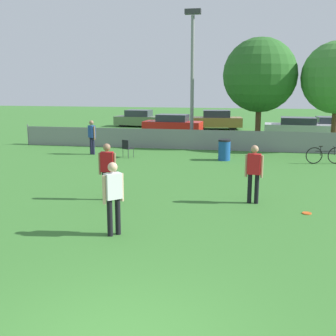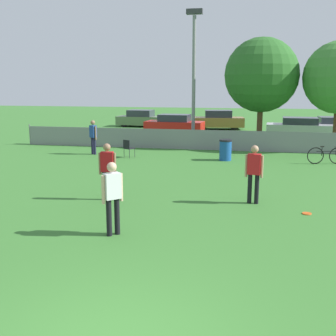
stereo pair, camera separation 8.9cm
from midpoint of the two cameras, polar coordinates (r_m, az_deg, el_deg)
name	(u,v)px [view 1 (the left image)]	position (r m, az deg, el deg)	size (l,w,h in m)	color
fence_backline	(219,140)	(23.11, 6.85, 3.75)	(22.79, 0.07, 1.21)	gray
light_pole	(192,66)	(24.59, 3.21, 13.63)	(0.90, 0.36, 7.64)	gray
tree_near_pole	(260,75)	(25.03, 12.25, 12.18)	(4.21, 4.21, 6.16)	brown
player_defender_red	(107,167)	(13.09, -8.42, 0.08)	(0.54, 0.27, 1.77)	black
player_thrower_red	(254,170)	(12.84, 11.36, -0.24)	(0.54, 0.27, 1.77)	black
player_receiver_white	(113,193)	(9.98, -7.68, -3.41)	(0.43, 0.42, 1.77)	black
spectator_in_blue	(92,135)	(21.91, -10.39, 4.44)	(0.45, 0.38, 1.75)	#191933
frisbee_disc	(307,213)	(12.41, 18.09, -5.84)	(0.26, 0.26, 0.03)	#E5591E
folding_chair_sideline	(127,147)	(20.71, -5.70, 2.81)	(0.56, 0.56, 0.88)	#333338
bicycle_sideline	(325,155)	(20.32, 20.39, 1.64)	(1.73, 0.50, 0.81)	black
trash_bin	(224,150)	(20.09, 7.51, 2.46)	(0.60, 0.60, 0.99)	#194C99
parked_car_olive	(139,119)	(36.08, -4.05, 6.68)	(4.02, 1.97, 1.41)	black
parked_car_red	(173,124)	(31.10, 0.55, 5.98)	(4.35, 2.00, 1.38)	black
parked_car_tan	(216,120)	(34.13, 6.47, 6.47)	(4.23, 2.28, 1.52)	black
parked_car_silver	(298,127)	(30.59, 17.08, 5.36)	(4.54, 1.98, 1.31)	black
parked_car_white	(333,126)	(32.15, 21.37, 5.32)	(4.39, 1.98, 1.29)	black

